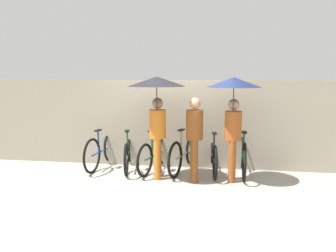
% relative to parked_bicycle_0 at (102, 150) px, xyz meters
% --- Properties ---
extents(ground_plane, '(30.00, 30.00, 0.00)m').
position_rel_parked_bicycle_0_xyz_m(ground_plane, '(1.51, -1.36, -0.38)').
color(ground_plane, '#9E998E').
extents(back_wall, '(11.02, 0.12, 1.91)m').
position_rel_parked_bicycle_0_xyz_m(back_wall, '(1.51, 0.31, 0.57)').
color(back_wall, gray).
rests_on(back_wall, ground).
extents(parked_bicycle_0, '(0.44, 1.68, 1.06)m').
position_rel_parked_bicycle_0_xyz_m(parked_bicycle_0, '(0.00, 0.00, 0.00)').
color(parked_bicycle_0, black).
rests_on(parked_bicycle_0, ground).
extents(parked_bicycle_1, '(0.49, 1.65, 1.11)m').
position_rel_parked_bicycle_0_xyz_m(parked_bicycle_1, '(0.60, -0.04, -0.03)').
color(parked_bicycle_1, black).
rests_on(parked_bicycle_1, ground).
extents(parked_bicycle_2, '(0.57, 1.66, 1.05)m').
position_rel_parked_bicycle_0_xyz_m(parked_bicycle_2, '(1.21, -0.06, -0.03)').
color(parked_bicycle_2, black).
rests_on(parked_bicycle_2, ground).
extents(parked_bicycle_3, '(0.59, 1.72, 1.02)m').
position_rel_parked_bicycle_0_xyz_m(parked_bicycle_3, '(1.82, -0.03, -0.00)').
color(parked_bicycle_3, black).
rests_on(parked_bicycle_3, ground).
extents(parked_bicycle_4, '(0.44, 1.72, 1.03)m').
position_rel_parked_bicycle_0_xyz_m(parked_bicycle_4, '(2.42, -0.01, -0.02)').
color(parked_bicycle_4, black).
rests_on(parked_bicycle_4, ground).
extents(parked_bicycle_5, '(0.44, 1.74, 0.99)m').
position_rel_parked_bicycle_0_xyz_m(parked_bicycle_5, '(3.02, -0.08, 0.01)').
color(parked_bicycle_5, black).
rests_on(parked_bicycle_5, ground).
extents(pedestrian_leading, '(1.08, 1.08, 1.99)m').
position_rel_parked_bicycle_0_xyz_m(pedestrian_leading, '(1.36, -0.69, 1.21)').
color(pedestrian_leading, '#C66B1E').
rests_on(pedestrian_leading, ground).
extents(pedestrian_center, '(0.32, 0.32, 1.60)m').
position_rel_parked_bicycle_0_xyz_m(pedestrian_center, '(2.07, -0.67, 0.55)').
color(pedestrian_center, brown).
rests_on(pedestrian_center, ground).
extents(pedestrian_trailing, '(0.98, 0.98, 1.98)m').
position_rel_parked_bicycle_0_xyz_m(pedestrian_trailing, '(2.77, -0.65, 1.16)').
color(pedestrian_trailing, '#9E4C1E').
rests_on(pedestrian_trailing, ground).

